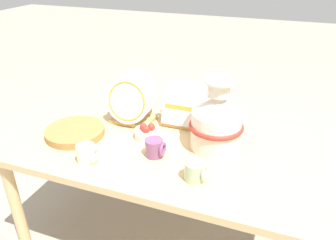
% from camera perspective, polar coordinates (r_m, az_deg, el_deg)
% --- Properties ---
extents(ground_plane, '(14.00, 14.00, 0.00)m').
position_cam_1_polar(ground_plane, '(2.02, 0.00, -19.29)').
color(ground_plane, gray).
extents(display_table, '(1.45, 0.86, 0.64)m').
position_cam_1_polar(display_table, '(1.65, 0.00, -5.41)').
color(display_table, tan).
rests_on(display_table, ground_plane).
extents(ceramic_vase, '(0.25, 0.25, 0.35)m').
position_cam_1_polar(ceramic_vase, '(1.50, 8.44, -0.06)').
color(ceramic_vase, silver).
rests_on(ceramic_vase, display_table).
extents(dish_rack_round_plates, '(0.24, 0.19, 0.26)m').
position_cam_1_polar(dish_rack_round_plates, '(1.74, -6.28, 2.91)').
color(dish_rack_round_plates, tan).
rests_on(dish_rack_round_plates, display_table).
extents(dish_rack_square_plates, '(0.22, 0.18, 0.21)m').
position_cam_1_polar(dish_rack_square_plates, '(1.74, 2.80, 1.69)').
color(dish_rack_square_plates, tan).
rests_on(dish_rack_square_plates, display_table).
extents(wicker_charger_stack, '(0.29, 0.29, 0.04)m').
position_cam_1_polar(wicker_charger_stack, '(1.71, -15.88, -1.99)').
color(wicker_charger_stack, olive).
rests_on(wicker_charger_stack, display_table).
extents(mug_sage_glaze, '(0.09, 0.08, 0.08)m').
position_cam_1_polar(mug_sage_glaze, '(1.33, 4.78, -8.88)').
color(mug_sage_glaze, '#9EB28E').
rests_on(mug_sage_glaze, display_table).
extents(mug_plum_glaze, '(0.09, 0.08, 0.08)m').
position_cam_1_polar(mug_plum_glaze, '(1.47, -2.27, -4.88)').
color(mug_plum_glaze, '#7A4770').
rests_on(mug_plum_glaze, display_table).
extents(mug_cream_glaze, '(0.09, 0.08, 0.08)m').
position_cam_1_polar(mug_cream_glaze, '(1.47, -13.93, -5.74)').
color(mug_cream_glaze, silver).
rests_on(mug_cream_glaze, display_table).
extents(fruit_bowl, '(0.12, 0.12, 0.08)m').
position_cam_1_polar(fruit_bowl, '(1.62, -3.64, -2.20)').
color(fruit_bowl, white).
rests_on(fruit_bowl, display_table).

